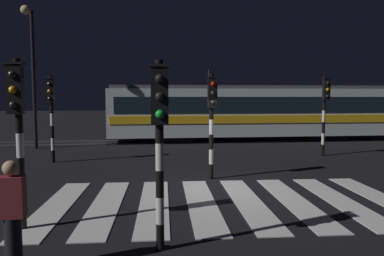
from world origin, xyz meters
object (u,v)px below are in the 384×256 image
(traffic_light_corner_near_left, at_px, (17,118))
(street_lamp_trackside_left, at_px, (31,60))
(traffic_light_corner_far_left, at_px, (51,106))
(tram, at_px, (250,111))
(pedestrian_waiting_at_kerb, at_px, (12,218))
(traffic_light_kerb_mid_left, at_px, (160,127))
(traffic_light_median_centre, at_px, (212,110))
(traffic_light_corner_far_right, at_px, (325,103))

(traffic_light_corner_near_left, height_order, street_lamp_trackside_left, street_lamp_trackside_left)
(traffic_light_corner_far_left, distance_m, street_lamp_trackside_left, 4.94)
(traffic_light_corner_near_left, bearing_deg, tram, 59.12)
(traffic_light_corner_far_left, relative_size, tram, 0.21)
(pedestrian_waiting_at_kerb, bearing_deg, traffic_light_kerb_mid_left, 15.77)
(tram, bearing_deg, traffic_light_median_centre, -111.61)
(street_lamp_trackside_left, xyz_separation_m, pedestrian_waiting_at_kerb, (3.73, -13.60, -3.50))
(traffic_light_corner_far_right, distance_m, street_lamp_trackside_left, 13.95)
(pedestrian_waiting_at_kerb, bearing_deg, street_lamp_trackside_left, 105.33)
(traffic_light_corner_far_right, height_order, traffic_light_kerb_mid_left, traffic_light_corner_far_right)
(traffic_light_median_centre, xyz_separation_m, pedestrian_waiting_at_kerb, (-3.91, -5.93, -1.32))
(traffic_light_kerb_mid_left, height_order, pedestrian_waiting_at_kerb, traffic_light_kerb_mid_left)
(traffic_light_median_centre, relative_size, traffic_light_corner_near_left, 0.99)
(traffic_light_corner_far_right, bearing_deg, traffic_light_corner_near_left, -141.40)
(traffic_light_corner_near_left, bearing_deg, traffic_light_kerb_mid_left, -25.95)
(traffic_light_kerb_mid_left, height_order, traffic_light_corner_far_left, traffic_light_corner_far_left)
(traffic_light_corner_far_left, xyz_separation_m, traffic_light_corner_near_left, (1.32, -7.65, -0.05))
(traffic_light_median_centre, height_order, traffic_light_corner_near_left, traffic_light_corner_near_left)
(pedestrian_waiting_at_kerb, bearing_deg, traffic_light_corner_near_left, 105.36)
(traffic_light_kerb_mid_left, xyz_separation_m, pedestrian_waiting_at_kerb, (-2.14, -0.61, -1.25))
(traffic_light_corner_far_left, distance_m, traffic_light_corner_near_left, 7.76)
(street_lamp_trackside_left, bearing_deg, traffic_light_median_centre, -45.10)
(traffic_light_corner_near_left, bearing_deg, traffic_light_corner_far_right, 38.60)
(traffic_light_median_centre, bearing_deg, tram, 68.39)
(street_lamp_trackside_left, distance_m, pedestrian_waiting_at_kerb, 14.53)
(traffic_light_kerb_mid_left, bearing_deg, traffic_light_corner_far_right, 51.53)
(traffic_light_corner_far_right, height_order, tram, tram)
(tram, bearing_deg, pedestrian_waiting_at_kerb, -116.28)
(traffic_light_corner_far_right, bearing_deg, traffic_light_median_centre, -144.58)
(traffic_light_corner_far_left, height_order, pedestrian_waiting_at_kerb, traffic_light_corner_far_left)
(traffic_light_corner_far_right, distance_m, traffic_light_corner_far_left, 11.44)
(traffic_light_kerb_mid_left, distance_m, traffic_light_corner_far_left, 9.80)
(traffic_light_kerb_mid_left, bearing_deg, tram, 69.52)
(traffic_light_corner_far_left, height_order, traffic_light_corner_near_left, traffic_light_corner_far_left)
(traffic_light_corner_far_right, relative_size, traffic_light_kerb_mid_left, 1.09)
(pedestrian_waiting_at_kerb, bearing_deg, tram, 63.72)
(tram, bearing_deg, traffic_light_corner_far_right, -73.99)
(traffic_light_median_centre, distance_m, tram, 10.77)
(traffic_light_corner_near_left, xyz_separation_m, pedestrian_waiting_at_kerb, (0.52, -1.90, -1.33))
(traffic_light_median_centre, relative_size, traffic_light_kerb_mid_left, 1.03)
(traffic_light_median_centre, relative_size, street_lamp_trackside_left, 0.48)
(street_lamp_trackside_left, relative_size, pedestrian_waiting_at_kerb, 4.01)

